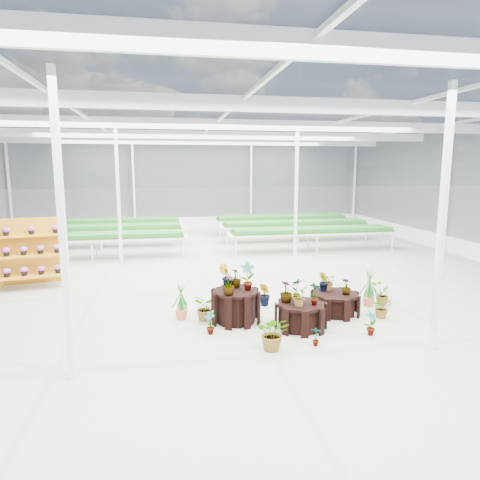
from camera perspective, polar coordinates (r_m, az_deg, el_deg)
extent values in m
plane|color=gray|center=(10.95, -1.51, -7.04)|extent=(24.00, 24.00, 0.00)
cylinder|color=black|center=(8.87, -0.59, -8.81)|extent=(1.24, 1.24, 0.67)
cylinder|color=black|center=(8.61, 8.11, -9.99)|extent=(1.13, 1.13, 0.52)
cylinder|color=black|center=(9.58, 12.53, -8.25)|extent=(1.13, 1.13, 0.47)
imported|color=#1D5D1F|center=(8.83, -1.87, -4.86)|extent=(0.29, 0.24, 0.53)
imported|color=#1D5D1F|center=(8.68, 0.99, -4.84)|extent=(0.32, 0.23, 0.60)
imported|color=#1D5D1F|center=(8.95, -0.56, -5.06)|extent=(0.31, 0.31, 0.40)
imported|color=#1D5D1F|center=(8.40, -1.55, -5.94)|extent=(0.28, 0.28, 0.43)
imported|color=#1D5D1F|center=(8.49, 6.19, -6.83)|extent=(0.35, 0.35, 0.44)
imported|color=#1D5D1F|center=(8.39, 9.96, -7.04)|extent=(0.29, 0.30, 0.47)
imported|color=#1D5D1F|center=(8.69, 7.58, -6.45)|extent=(0.26, 0.20, 0.45)
imported|color=#1D5D1F|center=(8.32, 7.84, -7.50)|extent=(0.40, 0.42, 0.36)
imported|color=#1D5D1F|center=(9.52, 11.10, -5.48)|extent=(0.23, 0.27, 0.44)
imported|color=#1D5D1F|center=(9.41, 13.99, -6.02)|extent=(0.28, 0.28, 0.36)
imported|color=#1D5D1F|center=(9.65, 11.68, -5.36)|extent=(0.39, 0.43, 0.42)
imported|color=#1D5D1F|center=(8.29, -4.03, -10.91)|extent=(0.26, 0.29, 0.46)
imported|color=#1D5D1F|center=(8.98, -4.65, -9.03)|extent=(0.59, 0.62, 0.54)
imported|color=#1D5D1F|center=(7.59, 4.47, -12.24)|extent=(0.69, 0.64, 0.62)
imported|color=#1D5D1F|center=(7.89, 10.13, -12.53)|extent=(0.23, 0.21, 0.36)
imported|color=#1D5D1F|center=(8.57, 17.05, -10.54)|extent=(0.30, 0.25, 0.49)
imported|color=#1D5D1F|center=(9.61, 18.39, -8.50)|extent=(0.48, 0.45, 0.45)
imported|color=#1D5D1F|center=(10.46, 18.35, -6.90)|extent=(0.50, 0.45, 0.50)
imported|color=#1D5D1F|center=(10.27, 10.79, -6.63)|extent=(0.36, 0.40, 0.59)
imported|color=#1D5D1F|center=(9.86, 3.38, -7.24)|extent=(0.28, 0.33, 0.56)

